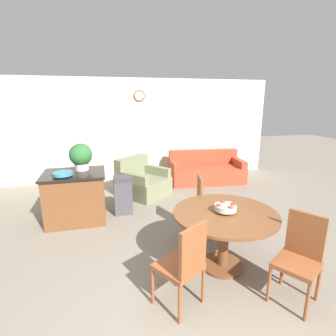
# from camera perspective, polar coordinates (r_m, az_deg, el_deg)

# --- Properties ---
(ground_plane) EXTENTS (24.00, 24.00, 0.00)m
(ground_plane) POSITION_cam_1_polar(r_m,az_deg,el_deg) (2.93, 6.85, -32.62)
(ground_plane) COLOR gray
(wall_back) EXTENTS (8.00, 0.09, 2.70)m
(wall_back) POSITION_cam_1_polar(r_m,az_deg,el_deg) (7.25, -8.14, 8.23)
(wall_back) COLOR silver
(wall_back) RESTS_ON ground_plane
(dining_table) EXTENTS (1.32, 1.32, 0.78)m
(dining_table) POSITION_cam_1_polar(r_m,az_deg,el_deg) (3.48, 12.19, -12.05)
(dining_table) COLOR brown
(dining_table) RESTS_ON ground_plane
(dining_chair_near_left) EXTENTS (0.58, 0.58, 0.98)m
(dining_chair_near_left) POSITION_cam_1_polar(r_m,az_deg,el_deg) (2.84, 3.50, -19.81)
(dining_chair_near_left) COLOR brown
(dining_chair_near_left) RESTS_ON ground_plane
(dining_chair_near_right) EXTENTS (0.58, 0.58, 0.98)m
(dining_chair_near_right) POSITION_cam_1_polar(r_m,az_deg,el_deg) (3.28, 26.79, -16.43)
(dining_chair_near_right) COLOR brown
(dining_chair_near_right) RESTS_ON ground_plane
(dining_chair_far_side) EXTENTS (0.50, 0.50, 0.98)m
(dining_chair_far_side) POSITION_cam_1_polar(r_m,az_deg,el_deg) (4.28, 8.37, -7.54)
(dining_chair_far_side) COLOR brown
(dining_chair_far_side) RESTS_ON ground_plane
(fruit_bowl) EXTENTS (0.27, 0.27, 0.12)m
(fruit_bowl) POSITION_cam_1_polar(r_m,az_deg,el_deg) (3.38, 12.43, -8.36)
(fruit_bowl) COLOR #B7B29E
(fruit_bowl) RESTS_ON dining_table
(kitchen_island) EXTENTS (1.06, 0.86, 0.90)m
(kitchen_island) POSITION_cam_1_polar(r_m,az_deg,el_deg) (5.03, -19.41, -5.88)
(kitchen_island) COLOR brown
(kitchen_island) RESTS_ON ground_plane
(teal_bowl) EXTENTS (0.33, 0.33, 0.07)m
(teal_bowl) POSITION_cam_1_polar(r_m,az_deg,el_deg) (4.70, -21.94, -1.18)
(teal_bowl) COLOR teal
(teal_bowl) RESTS_ON kitchen_island
(potted_plant) EXTENTS (0.41, 0.41, 0.49)m
(potted_plant) POSITION_cam_1_polar(r_m,az_deg,el_deg) (4.97, -18.45, 2.50)
(potted_plant) COLOR beige
(potted_plant) RESTS_ON kitchen_island
(trash_bin) EXTENTS (0.34, 0.29, 0.74)m
(trash_bin) POSITION_cam_1_polar(r_m,az_deg,el_deg) (5.13, -9.80, -5.83)
(trash_bin) COLOR #47474C
(trash_bin) RESTS_ON ground_plane
(couch) EXTENTS (2.00, 1.14, 0.80)m
(couch) POSITION_cam_1_polar(r_m,az_deg,el_deg) (7.14, 8.26, -0.64)
(couch) COLOR #B24228
(couch) RESTS_ON ground_plane
(armchair) EXTENTS (1.32, 1.33, 0.86)m
(armchair) POSITION_cam_1_polar(r_m,az_deg,el_deg) (6.09, -5.64, -3.14)
(armchair) COLOR #7A7F5B
(armchair) RESTS_ON ground_plane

